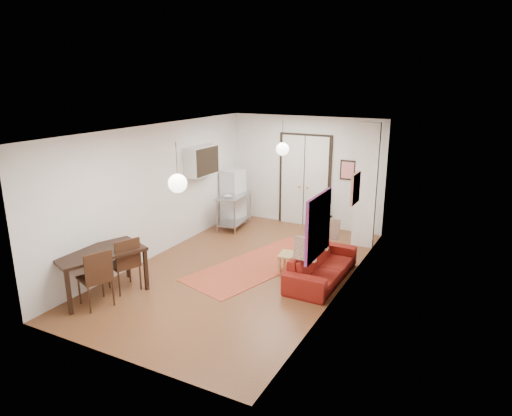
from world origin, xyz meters
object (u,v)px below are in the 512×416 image
at_px(dining_chair_far, 99,270).
at_px(fridge, 233,197).
at_px(sofa, 322,265).
at_px(dining_table, 99,256).
at_px(dining_chair_near, 127,257).
at_px(black_side_chair, 323,213).
at_px(kitchen_counter, 234,207).
at_px(coffee_table, 299,257).

bearing_deg(dining_chair_far, fridge, -155.85).
xyz_separation_m(sofa, fridge, (-3.38, 2.36, 0.43)).
distance_m(sofa, dining_table, 4.20).
relative_size(dining_chair_near, black_side_chair, 1.27).
xyz_separation_m(kitchen_counter, dining_table, (-0.21, -4.49, 0.18)).
relative_size(kitchen_counter, black_side_chair, 1.49).
bearing_deg(fridge, dining_chair_far, -79.35).
relative_size(fridge, dining_chair_far, 1.41).
bearing_deg(kitchen_counter, fridge, 116.21).
bearing_deg(black_side_chair, sofa, 127.32).
bearing_deg(dining_chair_far, coffee_table, 159.07).
bearing_deg(dining_table, dining_chair_near, 62.87).
height_order(sofa, black_side_chair, black_side_chair).
bearing_deg(kitchen_counter, dining_chair_near, -96.43).
xyz_separation_m(dining_table, dining_chair_far, (0.23, -0.24, -0.14)).
distance_m(coffee_table, fridge, 3.62).
height_order(sofa, dining_chair_near, dining_chair_near).
xyz_separation_m(dining_table, dining_chair_near, (0.23, 0.46, -0.14)).
bearing_deg(coffee_table, dining_table, -137.47).
bearing_deg(coffee_table, kitchen_counter, 144.16).
height_order(dining_chair_near, black_side_chair, dining_chair_near).
bearing_deg(black_side_chair, kitchen_counter, 39.82).
bearing_deg(fridge, dining_chair_near, -78.93).
height_order(coffee_table, black_side_chair, black_side_chair).
distance_m(coffee_table, dining_chair_far, 3.86).
relative_size(coffee_table, dining_table, 0.49).
relative_size(kitchen_counter, fridge, 0.83).
height_order(kitchen_counter, dining_chair_near, dining_chair_near).
bearing_deg(fridge, kitchen_counter, -49.06).
relative_size(sofa, coffee_table, 2.44).
xyz_separation_m(sofa, dining_chair_near, (-3.14, -2.00, 0.30)).
relative_size(coffee_table, kitchen_counter, 0.70).
distance_m(dining_table, black_side_chair, 5.86).
bearing_deg(sofa, coffee_table, 75.84).
bearing_deg(dining_chair_far, dining_table, -114.58).
bearing_deg(kitchen_counter, black_side_chair, 14.82).
bearing_deg(dining_chair_near, coffee_table, 151.00).
distance_m(fridge, dining_chair_near, 4.37).
distance_m(kitchen_counter, fridge, 0.43).
xyz_separation_m(sofa, dining_table, (-3.38, -2.46, 0.45)).
xyz_separation_m(coffee_table, dining_chair_near, (-2.60, -2.14, 0.30)).
distance_m(sofa, fridge, 4.15).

